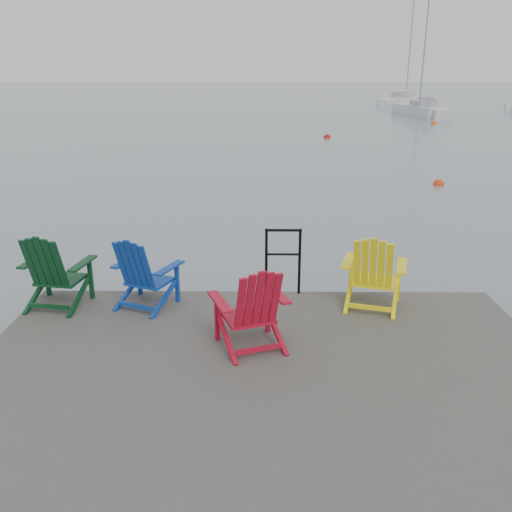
{
  "coord_description": "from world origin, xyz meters",
  "views": [
    {
      "loc": [
        -0.03,
        -4.31,
        3.32
      ],
      "look_at": [
        -0.11,
        2.97,
        0.85
      ],
      "focal_mm": 38.0,
      "sensor_mm": 36.0,
      "label": 1
    }
  ],
  "objects_px": {
    "buoy_d": "(434,124)",
    "chair_red": "(252,307)",
    "chair_green": "(54,270)",
    "chair_blue": "(143,272)",
    "sailboat_mid": "(404,101)",
    "handrail": "(283,255)",
    "sailboat_near": "(421,112)",
    "buoy_a": "(439,185)",
    "chair_yellow": "(374,271)",
    "buoy_b": "(327,138)"
  },
  "relations": [
    {
      "from": "buoy_d",
      "to": "chair_red",
      "type": "bearing_deg",
      "value": -109.87
    },
    {
      "from": "chair_green",
      "to": "chair_blue",
      "type": "xyz_separation_m",
      "value": [
        1.11,
        0.01,
        -0.03
      ]
    },
    {
      "from": "chair_blue",
      "to": "sailboat_mid",
      "type": "bearing_deg",
      "value": 95.85
    },
    {
      "from": "handrail",
      "to": "sailboat_near",
      "type": "distance_m",
      "value": 39.91
    },
    {
      "from": "handrail",
      "to": "buoy_d",
      "type": "bearing_deg",
      "value": 69.84
    },
    {
      "from": "buoy_a",
      "to": "buoy_d",
      "type": "height_order",
      "value": "buoy_d"
    },
    {
      "from": "chair_yellow",
      "to": "sailboat_mid",
      "type": "height_order",
      "value": "sailboat_mid"
    },
    {
      "from": "buoy_d",
      "to": "chair_yellow",
      "type": "bearing_deg",
      "value": -108.09
    },
    {
      "from": "sailboat_near",
      "to": "buoy_d",
      "type": "xyz_separation_m",
      "value": [
        -0.99,
        -6.89,
        -0.36
      ]
    },
    {
      "from": "chair_yellow",
      "to": "buoy_d",
      "type": "height_order",
      "value": "chair_yellow"
    },
    {
      "from": "chair_blue",
      "to": "buoy_a",
      "type": "bearing_deg",
      "value": 79.15
    },
    {
      "from": "chair_blue",
      "to": "buoy_b",
      "type": "bearing_deg",
      "value": 100.86
    },
    {
      "from": "handrail",
      "to": "chair_red",
      "type": "distance_m",
      "value": 1.59
    },
    {
      "from": "chair_red",
      "to": "buoy_a",
      "type": "height_order",
      "value": "chair_red"
    },
    {
      "from": "buoy_b",
      "to": "buoy_d",
      "type": "bearing_deg",
      "value": 45.29
    },
    {
      "from": "handrail",
      "to": "sailboat_near",
      "type": "xyz_separation_m",
      "value": [
        12.39,
        37.94,
        -0.69
      ]
    },
    {
      "from": "chair_green",
      "to": "sailboat_near",
      "type": "bearing_deg",
      "value": 77.25
    },
    {
      "from": "chair_red",
      "to": "chair_green",
      "type": "bearing_deg",
      "value": 136.15
    },
    {
      "from": "chair_red",
      "to": "sailboat_near",
      "type": "xyz_separation_m",
      "value": [
        12.77,
        39.48,
        -0.63
      ]
    },
    {
      "from": "chair_blue",
      "to": "buoy_b",
      "type": "height_order",
      "value": "chair_blue"
    },
    {
      "from": "handrail",
      "to": "chair_blue",
      "type": "relative_size",
      "value": 0.97
    },
    {
      "from": "chair_red",
      "to": "buoy_d",
      "type": "height_order",
      "value": "chair_red"
    },
    {
      "from": "buoy_b",
      "to": "buoy_d",
      "type": "height_order",
      "value": "buoy_d"
    },
    {
      "from": "chair_green",
      "to": "buoy_d",
      "type": "distance_m",
      "value": 34.62
    },
    {
      "from": "chair_green",
      "to": "buoy_b",
      "type": "height_order",
      "value": "chair_green"
    },
    {
      "from": "buoy_b",
      "to": "buoy_d",
      "type": "distance_m",
      "value": 11.63
    },
    {
      "from": "buoy_a",
      "to": "sailboat_near",
      "type": "bearing_deg",
      "value": 75.64
    },
    {
      "from": "chair_red",
      "to": "sailboat_mid",
      "type": "height_order",
      "value": "sailboat_mid"
    },
    {
      "from": "sailboat_mid",
      "to": "buoy_a",
      "type": "bearing_deg",
      "value": -68.93
    },
    {
      "from": "chair_yellow",
      "to": "chair_blue",
      "type": "bearing_deg",
      "value": -164.15
    },
    {
      "from": "buoy_b",
      "to": "buoy_d",
      "type": "xyz_separation_m",
      "value": [
        8.18,
        8.26,
        0.0
      ]
    },
    {
      "from": "handrail",
      "to": "chair_yellow",
      "type": "bearing_deg",
      "value": -23.22
    },
    {
      "from": "handrail",
      "to": "sailboat_near",
      "type": "bearing_deg",
      "value": 71.91
    },
    {
      "from": "buoy_d",
      "to": "chair_green",
      "type": "bearing_deg",
      "value": -114.34
    },
    {
      "from": "chair_yellow",
      "to": "buoy_d",
      "type": "bearing_deg",
      "value": 87.96
    },
    {
      "from": "chair_green",
      "to": "buoy_a",
      "type": "height_order",
      "value": "chair_green"
    },
    {
      "from": "handrail",
      "to": "chair_blue",
      "type": "bearing_deg",
      "value": -165.23
    },
    {
      "from": "handrail",
      "to": "buoy_b",
      "type": "distance_m",
      "value": 23.04
    },
    {
      "from": "chair_green",
      "to": "chair_red",
      "type": "relative_size",
      "value": 1.03
    },
    {
      "from": "chair_yellow",
      "to": "buoy_d",
      "type": "relative_size",
      "value": 2.51
    },
    {
      "from": "sailboat_near",
      "to": "sailboat_mid",
      "type": "distance_m",
      "value": 16.94
    },
    {
      "from": "chair_red",
      "to": "buoy_b",
      "type": "bearing_deg",
      "value": 60.98
    },
    {
      "from": "handrail",
      "to": "chair_green",
      "type": "height_order",
      "value": "chair_green"
    },
    {
      "from": "sailboat_near",
      "to": "sailboat_mid",
      "type": "relative_size",
      "value": 0.81
    },
    {
      "from": "buoy_a",
      "to": "buoy_b",
      "type": "relative_size",
      "value": 0.91
    },
    {
      "from": "buoy_a",
      "to": "sailboat_mid",
      "type": "bearing_deg",
      "value": 77.43
    },
    {
      "from": "sailboat_mid",
      "to": "buoy_a",
      "type": "relative_size",
      "value": 37.46
    },
    {
      "from": "chair_blue",
      "to": "chair_yellow",
      "type": "distance_m",
      "value": 2.86
    },
    {
      "from": "chair_red",
      "to": "chair_yellow",
      "type": "height_order",
      "value": "chair_yellow"
    },
    {
      "from": "buoy_a",
      "to": "chair_red",
      "type": "bearing_deg",
      "value": -115.97
    }
  ]
}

